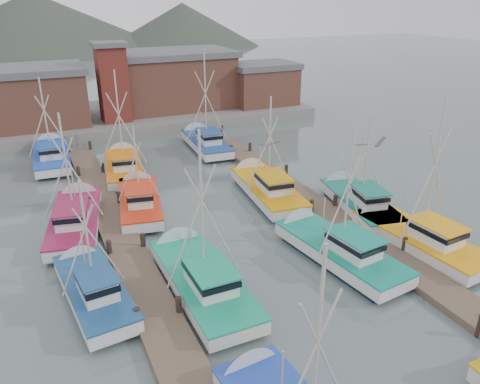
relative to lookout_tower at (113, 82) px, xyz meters
name	(u,v)px	position (x,y,z in m)	size (l,w,h in m)	color
ground	(269,269)	(2.00, -33.00, -5.55)	(260.00, 260.00, 0.00)	#485755
dock_left	(131,259)	(-5.00, -28.96, -5.34)	(2.30, 46.00, 1.50)	brown
dock_right	(331,215)	(9.00, -28.96, -5.34)	(2.30, 46.00, 1.50)	brown
quay	(127,116)	(2.00, 4.00, -4.95)	(44.00, 16.00, 1.20)	gray
shed_left	(25,96)	(-9.00, 2.00, -1.21)	(12.72, 8.48, 6.20)	brown
shed_center	(172,79)	(8.00, 4.00, -0.86)	(14.84, 9.54, 6.90)	brown
shed_right	(262,83)	(19.00, 1.00, -1.71)	(8.48, 6.36, 5.20)	brown
lookout_tower	(113,82)	(0.00, 0.00, 0.00)	(3.60, 3.60, 8.50)	maroon
distant_hills	(9,53)	(-10.76, 89.59, -5.55)	(175.00, 140.00, 42.00)	#3C4439
boat_4	(199,277)	(-2.23, -32.99, -4.87)	(3.96, 9.84, 9.79)	#0F1C32
boat_5	(333,248)	(6.01, -33.44, -4.87)	(4.00, 9.66, 8.93)	#0F1C32
boat_6	(92,287)	(-7.53, -31.60, -4.87)	(3.32, 8.38, 7.41)	#0F1C32
boat_7	(412,236)	(11.30, -34.27, -4.86)	(4.14, 9.59, 10.26)	#0F1C32
boat_8	(140,200)	(-2.70, -21.76, -4.88)	(4.22, 9.08, 7.09)	#0F1C32
boat_9	(265,187)	(6.69, -23.45, -4.87)	(3.98, 9.90, 8.73)	#0F1C32
boat_10	(76,218)	(-7.26, -22.90, -4.87)	(4.70, 9.87, 8.80)	#0F1C32
boat_11	(357,201)	(11.55, -28.49, -4.87)	(4.45, 9.25, 7.89)	#0F1C32
boat_12	(124,166)	(-2.20, -14.00, -4.87)	(4.28, 9.50, 9.76)	#0F1C32
boat_13	(205,142)	(6.70, -10.31, -4.86)	(4.20, 9.56, 10.58)	#0F1C32
boat_14	(52,155)	(-7.66, -8.33, -4.87)	(3.68, 9.67, 8.77)	#0F1C32
gull_near	(371,144)	(1.40, -40.95, 4.21)	(1.52, 0.66, 0.24)	gray
gull_far	(269,144)	(3.96, -28.93, 0.49)	(1.55, 0.65, 0.24)	gray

